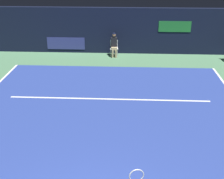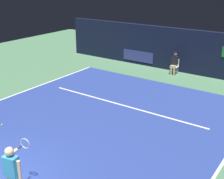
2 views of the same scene
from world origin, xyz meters
The scene contains 9 objects.
ground_plane centered at (0.00, 4.94, 0.00)m, with size 32.13×32.13×0.00m, color #4C7A56.
court_surface centered at (0.00, 4.94, 0.01)m, with size 10.21×11.87×0.01m, color navy.
line_sideline_left centered at (5.06, 4.94, 0.01)m, with size 0.10×11.87×0.01m, color white.
line_sideline_right centered at (-5.06, 4.94, 0.01)m, with size 0.10×11.87×0.01m, color white.
line_service centered at (0.00, 7.02, 0.01)m, with size 7.97×0.10×0.01m, color white.
back_wall centered at (0.00, 13.41, 1.30)m, with size 16.57×0.33×2.60m.
tennis_player centered at (1.27, 0.13, 0.99)m, with size 0.77×0.93×1.73m.
line_judge_on_chair centered at (-0.06, 12.65, 0.69)m, with size 0.47×0.55×1.32m.
tennis_ball centered at (-2.80, 2.63, 0.05)m, with size 0.07×0.07×0.07m, color #CCE033.
Camera 2 is at (6.87, -3.59, 5.56)m, focal length 48.76 mm.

